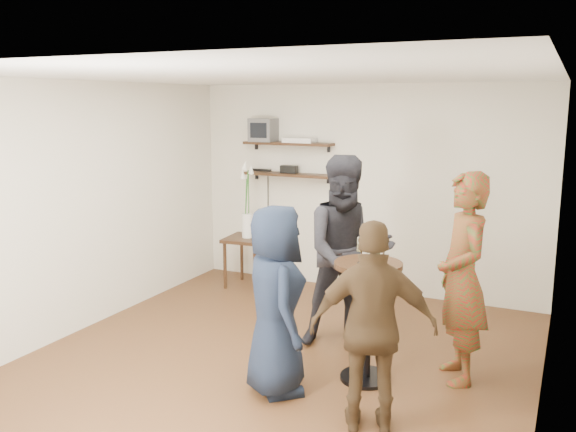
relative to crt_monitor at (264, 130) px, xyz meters
The scene contains 18 objects.
room 2.83m from the crt_monitor, 60.35° to the right, with size 4.58×5.08×2.68m.
shelf_upper 0.39m from the crt_monitor, ahead, with size 1.20×0.25×0.04m, color black.
shelf_lower 0.67m from the crt_monitor, ahead, with size 1.20×0.25×0.04m, color black.
crt_monitor is the anchor object (origin of this frame).
dvd_deck 0.53m from the crt_monitor, ahead, with size 0.40×0.24×0.06m, color silver.
radio 0.62m from the crt_monitor, ahead, with size 0.22×0.10×0.10m, color black.
power_strip 0.54m from the crt_monitor, 147.41° to the left, with size 0.30×0.05×0.03m, color black.
side_table 1.52m from the crt_monitor, 95.96° to the right, with size 0.59×0.59×0.66m.
vase_lilies 1.12m from the crt_monitor, 96.10° to the right, with size 0.20×0.20×1.01m.
drinks_table 3.49m from the crt_monitor, 46.74° to the right, with size 0.58×0.58×1.05m.
wine_glass_fl 3.32m from the crt_monitor, 47.94° to the right, with size 0.07×0.07×0.22m.
wine_glass_fr 3.41m from the crt_monitor, 46.19° to the right, with size 0.06×0.06×0.19m.
wine_glass_bl 3.25m from the crt_monitor, 46.30° to the right, with size 0.06×0.06×0.19m.
wine_glass_br 3.34m from the crt_monitor, 46.15° to the right, with size 0.06×0.06×0.19m.
person_plaid 3.70m from the crt_monitor, 34.14° to the right, with size 0.66×0.44×1.82m, color #AA1413.
person_dark 2.66m from the crt_monitor, 43.05° to the right, with size 0.92×0.71×1.89m, color black.
person_navy 3.49m from the crt_monitor, 60.96° to the right, with size 0.77×0.50×1.58m, color black.
person_brown 4.16m from the crt_monitor, 51.15° to the right, with size 0.92×0.38×1.57m, color #46321E.
Camera 1 is at (2.36, -4.74, 2.39)m, focal length 38.00 mm.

